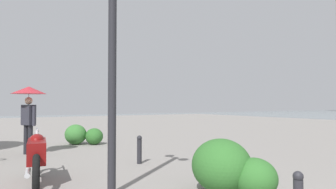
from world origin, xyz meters
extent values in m
cylinder|color=#232328|center=(3.93, 0.59, 2.06)|extent=(0.14, 0.14, 4.11)
torus|color=black|center=(4.67, 1.66, 0.30)|extent=(0.73, 0.24, 0.72)
torus|color=black|center=(6.10, 1.41, 0.30)|extent=(0.73, 0.24, 0.72)
cube|color=maroon|center=(5.33, 1.54, 0.62)|extent=(1.14, 0.50, 0.40)
ellipsoid|color=maroon|center=(5.56, 1.50, 0.80)|extent=(0.48, 0.35, 0.24)
cylinder|color=silver|center=(6.04, 1.42, 0.62)|extent=(0.19, 0.09, 0.66)
cylinder|color=silver|center=(5.98, 1.43, 0.98)|extent=(0.60, 0.14, 0.04)
cylinder|color=silver|center=(4.96, 1.75, 0.30)|extent=(0.56, 0.18, 0.09)
cylinder|color=black|center=(9.20, 1.19, 0.45)|extent=(0.14, 0.14, 0.90)
cylinder|color=black|center=(9.02, 1.10, 0.45)|extent=(0.14, 0.14, 0.90)
cube|color=#2D2D38|center=(9.11, 1.15, 1.18)|extent=(0.46, 0.39, 0.60)
sphere|color=tan|center=(9.11, 1.15, 1.60)|extent=(0.22, 0.22, 0.22)
cylinder|color=#2D2D38|center=(9.34, 1.26, 1.15)|extent=(0.10, 0.10, 0.58)
cylinder|color=#2D2D38|center=(8.87, 1.03, 1.15)|extent=(0.10, 0.10, 0.58)
cone|color=#B22833|center=(9.11, 1.15, 1.92)|extent=(1.00, 1.00, 0.22)
cylinder|color=gray|center=(9.11, 1.15, 1.50)|extent=(0.02, 0.02, 0.80)
sphere|color=#232328|center=(1.39, -0.83, 0.62)|extent=(0.13, 0.13, 0.13)
cylinder|color=#232328|center=(6.06, -1.01, 0.30)|extent=(0.12, 0.12, 0.61)
sphere|color=#232328|center=(6.06, -1.01, 0.65)|extent=(0.13, 0.13, 0.13)
ellipsoid|color=#2D6628|center=(3.00, -1.02, 0.46)|extent=(1.08, 0.97, 0.92)
ellipsoid|color=#2D6628|center=(10.26, -1.28, 0.30)|extent=(0.71, 0.64, 0.60)
ellipsoid|color=#2D6628|center=(2.49, -1.27, 0.32)|extent=(0.76, 0.68, 0.64)
ellipsoid|color=#387533|center=(10.65, -0.70, 0.37)|extent=(0.87, 0.78, 0.74)
camera|label=1|loc=(-1.06, 2.62, 1.52)|focal=33.53mm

